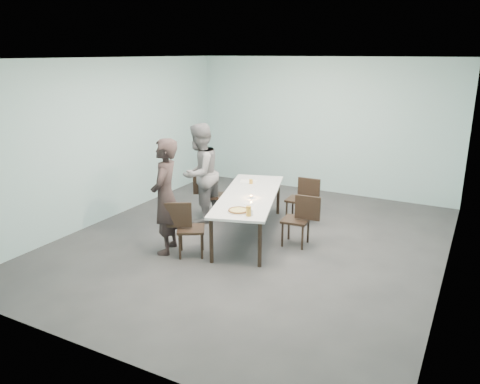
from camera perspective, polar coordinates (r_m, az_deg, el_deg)
The scene contains 16 objects.
ground at distance 7.98m, azimuth 1.49°, elevation -6.08°, with size 7.00×7.00×0.00m, color #333335.
room_shell at distance 7.44m, azimuth 1.60°, elevation 8.46°, with size 6.02×7.02×3.01m.
table at distance 8.04m, azimuth 1.14°, elevation -0.65°, with size 1.62×2.75×0.75m.
chair_near_left at distance 7.36m, azimuth -6.65°, elevation -4.03°, with size 0.64×0.58×0.87m.
chair_far_left at distance 9.00m, azimuth -3.68°, elevation -0.04°, with size 0.64×0.57×0.87m.
chair_near_right at distance 7.73m, azimuth 7.41°, elevation -3.01°, with size 0.63×0.45×0.87m.
chair_far_right at distance 8.80m, azimuth 7.67°, elevation -0.57°, with size 0.62×0.43×0.87m.
diner_near at distance 7.41m, azimuth -9.08°, elevation -0.55°, with size 0.67×0.44×1.84m, color black.
diner_far at distance 8.71m, azimuth -4.94°, elevation 2.28°, with size 0.90×0.70×1.86m, color slate.
pizza at distance 7.14m, azimuth -0.19°, elevation -2.27°, with size 0.34×0.34×0.04m.
side_plate at distance 7.51m, azimuth 1.08°, elevation -1.42°, with size 0.18×0.18×0.01m, color white.
beer_glass at distance 6.94m, azimuth 1.04°, elevation -2.35°, with size 0.08×0.08×0.15m, color gold.
water_tumbler at distance 6.99m, azimuth 1.23°, elevation -2.48°, with size 0.08×0.08×0.09m, color silver.
tealight at distance 7.80m, azimuth 1.38°, elevation -0.61°, with size 0.06×0.06×0.05m.
amber_tumbler at distance 8.65m, azimuth 1.35°, elevation 1.28°, with size 0.07×0.07×0.08m, color gold.
menu at distance 8.80m, azimuth 1.01°, elevation 1.30°, with size 0.30×0.22×0.01m, color silver.
Camera 1 is at (3.26, -6.60, 3.09)m, focal length 35.00 mm.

